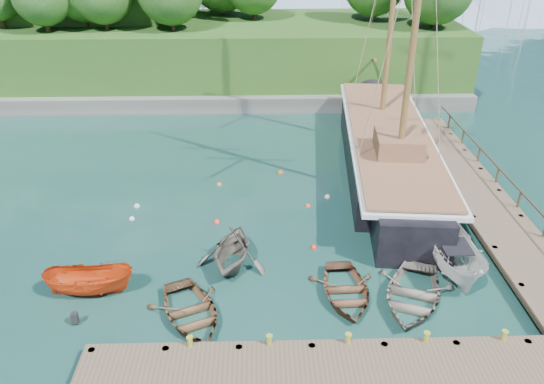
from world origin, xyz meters
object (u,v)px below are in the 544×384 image
Objects in this scene: rowboat_0 at (191,319)px; rowboat_1 at (232,265)px; rowboat_2 at (345,297)px; cabin_boat_white at (451,271)px; schooner at (387,153)px; rowboat_3 at (411,302)px; motorboat_orange at (92,293)px.

rowboat_0 is 1.09× the size of rowboat_1.
rowboat_1 is 5.70m from rowboat_2.
cabin_boat_white is at bearing -9.53° from rowboat_0.
rowboat_1 is 0.74× the size of cabin_boat_white.
schooner reaches higher than rowboat_0.
rowboat_2 is 0.78× the size of cabin_boat_white.
schooner is at bearing 68.11° from rowboat_2.
rowboat_2 is at bearing -165.74° from rowboat_3.
schooner is at bearing 56.99° from rowboat_1.
rowboat_3 reaches higher than rowboat_0.
rowboat_1 is at bearing 151.60° from rowboat_2.
rowboat_1 is 0.82× the size of rowboat_3.
rowboat_3 reaches higher than rowboat_2.
motorboat_orange is at bearing -175.72° from cabin_boat_white.
rowboat_1 reaches higher than rowboat_0.
rowboat_2 is (5.11, -2.51, 0.00)m from rowboat_1.
schooner reaches higher than cabin_boat_white.
rowboat_1 reaches higher than rowboat_3.
rowboat_3 is 0.90× the size of cabin_boat_white.
schooner reaches higher than rowboat_2.
rowboat_0 is at bearing -110.56° from motorboat_orange.
motorboat_orange is (-6.22, -1.97, 0.00)m from rowboat_1.
rowboat_1 reaches higher than rowboat_2.
schooner is (-0.73, 11.13, 1.16)m from cabin_boat_white.
cabin_boat_white is at bearing 63.81° from rowboat_3.
rowboat_3 is at bearing -93.52° from motorboat_orange.
rowboat_1 reaches higher than motorboat_orange.
motorboat_orange is 0.75× the size of cabin_boat_white.
rowboat_3 is 13.45m from schooner.
rowboat_3 is at bearing -18.57° from rowboat_0.
schooner is at bearing 27.91° from rowboat_0.
rowboat_0 is 4.97m from motorboat_orange.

